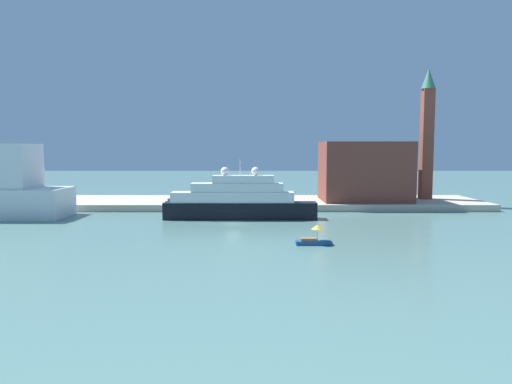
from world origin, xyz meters
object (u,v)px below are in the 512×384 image
(small_motorboat, at_px, (311,238))
(harbor_building, at_px, (362,171))
(large_yacht, at_px, (236,201))
(mooring_bollard, at_px, (229,202))
(person_figure, at_px, (197,199))
(bell_tower, at_px, (424,129))
(parked_car, at_px, (175,199))

(small_motorboat, height_order, harbor_building, harbor_building)
(large_yacht, relative_size, mooring_bollard, 33.48)
(person_figure, bearing_deg, large_yacht, -57.81)
(large_yacht, height_order, person_figure, large_yacht)
(large_yacht, xyz_separation_m, mooring_bollard, (-1.91, 11.40, -1.44))
(large_yacht, height_order, bell_tower, bell_tower)
(large_yacht, distance_m, mooring_bollard, 11.65)
(large_yacht, xyz_separation_m, person_figure, (-8.85, 14.06, -1.05))
(person_figure, xyz_separation_m, mooring_bollard, (6.94, -2.66, -0.39))
(small_motorboat, distance_m, bell_tower, 58.75)
(harbor_building, relative_size, bell_tower, 0.64)
(small_motorboat, height_order, mooring_bollard, small_motorboat)
(parked_car, height_order, person_figure, person_figure)
(small_motorboat, bearing_deg, bell_tower, 55.86)
(parked_car, xyz_separation_m, mooring_bollard, (12.02, -4.39, -0.15))
(small_motorboat, distance_m, mooring_bollard, 38.11)
(bell_tower, bearing_deg, small_motorboat, -124.14)
(parked_car, bearing_deg, bell_tower, 6.51)
(bell_tower, relative_size, mooring_bollard, 35.14)
(harbor_building, relative_size, mooring_bollard, 22.53)
(bell_tower, height_order, parked_car, bell_tower)
(mooring_bollard, bearing_deg, parked_car, 159.92)
(bell_tower, distance_m, parked_car, 59.29)
(large_yacht, bearing_deg, person_figure, 122.19)
(large_yacht, distance_m, harbor_building, 33.98)
(large_yacht, xyz_separation_m, harbor_building, (27.86, 18.87, 4.75))
(bell_tower, relative_size, person_figure, 17.00)
(bell_tower, distance_m, mooring_bollard, 48.73)
(harbor_building, relative_size, person_figure, 10.90)
(person_figure, bearing_deg, bell_tower, 9.02)
(mooring_bollard, bearing_deg, large_yacht, -80.50)
(parked_car, distance_m, mooring_bollard, 12.80)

